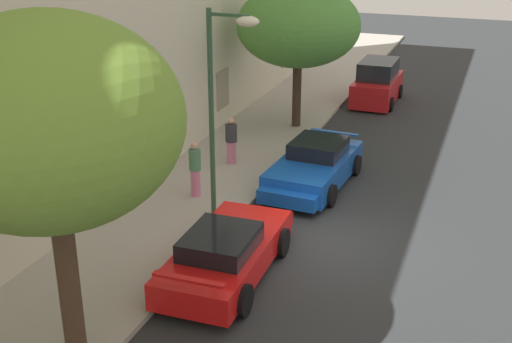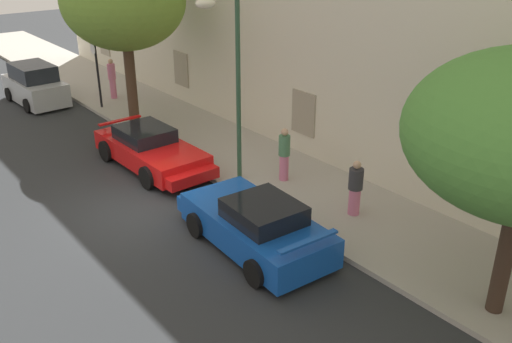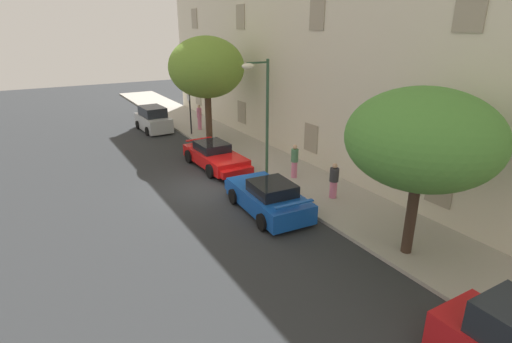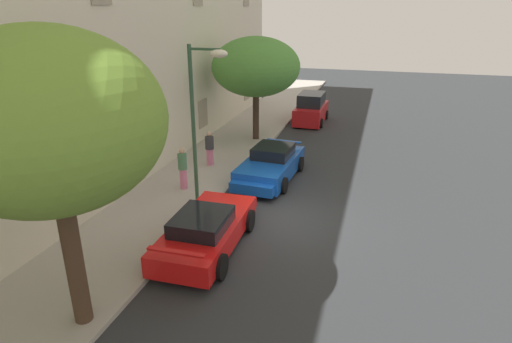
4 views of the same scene
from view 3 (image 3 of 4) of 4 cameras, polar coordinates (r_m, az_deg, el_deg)
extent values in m
plane|color=#2B2D30|center=(19.02, -7.40, -2.40)|extent=(80.00, 80.00, 0.00)
cube|color=#A8A399|center=(20.96, 3.78, 0.11)|extent=(60.00, 3.70, 0.14)
cube|color=beige|center=(22.13, 13.06, 18.02)|extent=(39.29, 4.11, 13.20)
cube|color=#9E937F|center=(34.95, -8.31, 10.70)|extent=(1.10, 0.06, 1.50)
cube|color=#9E937F|center=(27.94, -2.09, 8.52)|extent=(1.10, 0.06, 1.50)
cube|color=#9E937F|center=(21.52, 7.91, 4.78)|extent=(1.10, 0.06, 1.50)
cube|color=#9E937F|center=(16.41, 24.91, -1.94)|extent=(1.10, 0.06, 1.50)
cube|color=#9E937F|center=(34.49, -8.86, 20.90)|extent=(1.10, 0.06, 1.50)
cube|color=#9E937F|center=(27.37, -2.26, 21.34)|extent=(1.10, 0.06, 1.50)
cube|color=#9E937F|center=(20.77, 8.78, 21.49)|extent=(1.10, 0.06, 1.50)
cube|color=#9E937F|center=(15.41, 28.49, 19.97)|extent=(1.10, 0.06, 1.50)
cube|color=red|center=(21.65, -5.91, 2.03)|extent=(4.56, 1.99, 0.64)
cube|color=black|center=(21.78, -6.35, 3.62)|extent=(1.84, 1.55, 0.44)
cube|color=red|center=(19.99, -3.41, 0.30)|extent=(1.39, 1.76, 0.35)
cube|color=red|center=(23.31, -8.20, 4.64)|extent=(0.20, 1.61, 0.06)
cylinder|color=black|center=(20.94, -1.89, 0.98)|extent=(0.74, 0.26, 0.73)
cylinder|color=black|center=(20.13, -6.56, 0.05)|extent=(0.74, 0.26, 0.73)
cylinder|color=black|center=(23.30, -5.31, 2.92)|extent=(0.74, 0.26, 0.73)
cylinder|color=black|center=(22.57, -9.61, 2.14)|extent=(0.74, 0.26, 0.73)
cube|color=#144CB2|center=(16.40, 1.76, -3.99)|extent=(4.40, 2.17, 0.75)
cube|color=black|center=(15.90, 2.34, -2.41)|extent=(1.81, 1.64, 0.47)
cube|color=#144CB2|center=(17.98, -1.13, -2.06)|extent=(1.39, 1.85, 0.41)
cube|color=#144CB2|center=(14.61, 5.52, -4.68)|extent=(0.25, 1.65, 0.06)
cylinder|color=black|center=(17.19, -3.21, -3.59)|extent=(0.68, 0.28, 0.66)
cylinder|color=black|center=(17.98, 2.42, -2.47)|extent=(0.68, 0.28, 0.66)
cylinder|color=black|center=(15.02, 0.95, -7.26)|extent=(0.68, 0.28, 0.66)
cylinder|color=black|center=(15.92, 7.13, -5.75)|extent=(0.68, 0.28, 0.66)
cube|color=#B2B7BC|center=(30.17, -14.53, 6.83)|extent=(3.82, 1.82, 0.98)
cube|color=#1E232B|center=(30.00, -14.67, 8.37)|extent=(2.31, 1.56, 0.67)
cylinder|color=black|center=(29.46, -12.23, 6.12)|extent=(0.63, 0.22, 0.62)
cylinder|color=black|center=(28.95, -15.33, 5.61)|extent=(0.63, 0.22, 0.62)
cylinder|color=black|center=(31.53, -13.70, 6.91)|extent=(0.63, 0.22, 0.62)
cylinder|color=black|center=(31.05, -16.62, 6.44)|extent=(0.63, 0.22, 0.62)
cylinder|color=black|center=(11.80, 31.20, -19.38)|extent=(0.60, 0.20, 0.60)
cylinder|color=#473323|center=(25.39, -6.83, 7.84)|extent=(0.41, 0.41, 3.48)
ellipsoid|color=olive|center=(24.92, -7.13, 14.64)|extent=(4.58, 4.58, 3.66)
cylinder|color=#38281E|center=(13.85, 21.45, -5.61)|extent=(0.34, 0.34, 2.84)
ellipsoid|color=#4C8C38|center=(13.02, 22.85, 4.40)|extent=(4.66, 4.66, 3.10)
cylinder|color=black|center=(27.85, -9.47, 9.07)|extent=(0.10, 0.10, 3.73)
cube|color=black|center=(27.57, -9.91, 11.92)|extent=(0.22, 0.20, 0.66)
sphere|color=black|center=(27.50, -10.16, 12.33)|extent=(0.12, 0.12, 0.12)
sphere|color=orange|center=(27.53, -10.13, 11.89)|extent=(0.12, 0.12, 0.12)
sphere|color=black|center=(27.56, -10.11, 11.46)|extent=(0.12, 0.12, 0.12)
cylinder|color=white|center=(27.70, -9.74, 10.39)|extent=(0.44, 0.02, 0.44)
cylinder|color=#2D5138|center=(19.31, 1.63, 7.44)|extent=(0.14, 0.14, 5.70)
cube|color=#2D5138|center=(18.61, 0.22, 15.39)|extent=(0.08, 1.10, 0.08)
ellipsoid|color=#EAE5C6|center=(18.38, -1.17, 14.92)|extent=(0.44, 0.60, 0.28)
cylinder|color=pink|center=(19.77, 5.52, 0.29)|extent=(0.35, 0.35, 0.83)
cylinder|color=#4C7F59|center=(19.54, 5.59, 2.31)|extent=(0.44, 0.44, 0.64)
sphere|color=tan|center=(19.41, 5.63, 3.55)|extent=(0.22, 0.22, 0.22)
cylinder|color=pink|center=(29.34, -8.10, 6.86)|extent=(0.38, 0.38, 0.88)
cylinder|color=pink|center=(29.17, -8.17, 8.36)|extent=(0.47, 0.47, 0.68)
sphere|color=tan|center=(29.08, -8.22, 9.24)|extent=(0.22, 0.22, 0.22)
cylinder|color=pink|center=(17.72, 11.04, -2.53)|extent=(0.45, 0.45, 0.77)
cylinder|color=#333338|center=(17.47, 11.19, -0.47)|extent=(0.56, 0.56, 0.59)
sphere|color=tan|center=(17.33, 11.28, 0.81)|extent=(0.22, 0.22, 0.22)
camera|label=1|loc=(31.63, -26.74, 20.00)|focal=46.64mm
camera|label=2|loc=(3.19, -25.96, 24.42)|focal=39.24mm
camera|label=4|loc=(29.62, -24.42, 17.96)|focal=29.92mm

